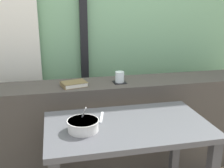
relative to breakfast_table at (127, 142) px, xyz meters
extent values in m
cube|color=#7AAD7F|center=(-0.05, 1.15, 0.81)|extent=(4.80, 0.08, 2.80)
cube|color=silver|center=(-0.82, 1.05, 0.66)|extent=(0.56, 0.06, 2.50)
cube|color=black|center=(-0.13, 1.08, 0.71)|extent=(0.07, 0.05, 2.60)
cube|color=#423D38|center=(-0.05, 0.59, -0.18)|extent=(2.80, 0.36, 0.82)
cube|color=#414145|center=(-0.46, 0.25, -0.25)|extent=(0.06, 0.06, 0.69)
cube|color=#414145|center=(0.46, 0.25, -0.25)|extent=(0.06, 0.06, 0.69)
cube|color=#4C4C51|center=(0.00, 0.00, 0.11)|extent=(1.02, 0.61, 0.03)
cube|color=black|center=(0.09, 0.56, 0.23)|extent=(0.10, 0.10, 0.00)
cylinder|color=white|center=(0.09, 0.56, 0.28)|extent=(0.07, 0.07, 0.09)
cylinder|color=#BC3D51|center=(0.09, 0.56, 0.27)|extent=(0.07, 0.07, 0.06)
cube|color=brown|center=(-0.28, 0.55, 0.23)|extent=(0.21, 0.18, 0.00)
cube|color=silver|center=(-0.28, 0.55, 0.25)|extent=(0.20, 0.17, 0.03)
cube|color=brown|center=(-0.28, 0.55, 0.26)|extent=(0.21, 0.18, 0.00)
cube|color=brown|center=(-0.37, 0.52, 0.25)|extent=(0.04, 0.13, 0.03)
cylinder|color=silver|center=(-0.28, -0.04, 0.17)|extent=(0.18, 0.18, 0.07)
cylinder|color=silver|center=(-0.28, -0.04, 0.19)|extent=(0.19, 0.19, 0.01)
cylinder|color=#B27038|center=(-0.28, -0.04, 0.16)|extent=(0.16, 0.16, 0.05)
cylinder|color=silver|center=(-0.28, -0.01, 0.22)|extent=(0.03, 0.11, 0.14)
ellipsoid|color=silver|center=(-0.28, 0.01, 0.18)|extent=(0.03, 0.05, 0.01)
cube|color=silver|center=(-0.14, 0.13, 0.13)|extent=(0.06, 0.17, 0.01)
camera|label=1|loc=(-0.44, -1.53, 0.88)|focal=44.37mm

